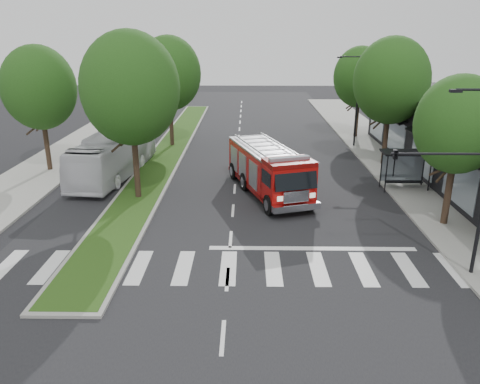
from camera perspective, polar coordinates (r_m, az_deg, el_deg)
The scene contains 15 objects.
ground at distance 23.79m, azimuth -1.15°, elevation -5.80°, with size 140.00×140.00×0.00m, color black.
sidewalk_right at distance 35.10m, azimuth 20.30°, elevation 1.43°, with size 5.00×80.00×0.15m, color gray.
sidewalk_left at distance 36.46m, azimuth -24.00°, elevation 1.58°, with size 5.00×80.00×0.15m, color gray.
median at distance 41.36m, azimuth -8.66°, elevation 4.97°, with size 3.00×50.00×0.15m.
bus_shelter at distance 32.48m, azimuth 19.55°, elevation 3.76°, with size 3.20×1.60×2.61m.
tree_right_near at distance 26.27m, azimuth 25.10°, elevation 7.43°, with size 4.40×4.40×8.05m.
tree_right_mid at distance 37.31m, azimuth 17.98°, elevation 12.77°, with size 5.60×5.60×9.72m.
tree_right_far at distance 46.99m, azimuth 14.42°, elevation 13.42°, with size 5.00×5.00×8.73m.
tree_median_near at distance 28.57m, azimuth -13.22°, elevation 12.17°, with size 5.80×5.80×10.16m.
tree_median_far at distance 42.27m, azimuth -8.67°, elevation 14.10°, with size 5.60×5.60×9.72m.
tree_left_mid at distance 36.89m, azimuth -23.30°, elevation 11.59°, with size 5.20×5.20×9.16m.
streetlight_right_near at distance 20.80m, azimuth 25.91°, elevation 2.24°, with size 4.08×0.22×8.00m.
streetlight_right_far at distance 43.01m, azimuth 13.94°, elevation 11.15°, with size 2.11×0.20×8.00m.
fire_engine at distance 30.03m, azimuth 3.48°, elevation 2.71°, with size 5.53×9.77×3.25m.
city_bus at distance 34.92m, azimuth -15.06°, elevation 4.47°, with size 2.67×11.42×3.18m, color silver.
Camera 1 is at (0.80, -21.57, 10.01)m, focal length 35.00 mm.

